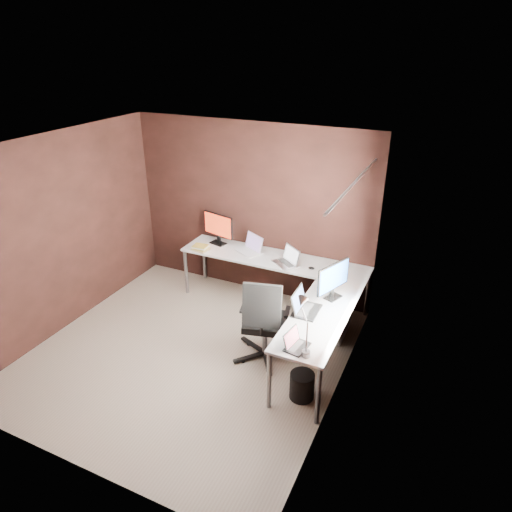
{
  "coord_description": "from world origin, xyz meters",
  "views": [
    {
      "loc": [
        2.63,
        -3.74,
        3.5
      ],
      "look_at": [
        0.46,
        0.95,
        1.0
      ],
      "focal_mm": 32.0,
      "sensor_mm": 36.0,
      "label": 1
    }
  ],
  "objects_px": {
    "laptop_white": "(251,248)",
    "wastebasket": "(302,386)",
    "drawer_pedestal": "(331,313)",
    "office_chair": "(264,335)",
    "laptop_silver": "(288,260)",
    "monitor_left": "(218,227)",
    "laptop_black_small": "(295,343)",
    "laptop_black_big": "(304,306)",
    "monitor_right": "(333,278)",
    "book_stack": "(200,248)",
    "desk_lamp": "(303,318)"
  },
  "relations": [
    {
      "from": "monitor_right",
      "to": "laptop_black_big",
      "type": "relative_size",
      "value": 1.33
    },
    {
      "from": "laptop_white",
      "to": "laptop_black_small",
      "type": "xyz_separation_m",
      "value": [
        1.35,
        -1.82,
        -0.01
      ]
    },
    {
      "from": "laptop_black_big",
      "to": "office_chair",
      "type": "distance_m",
      "value": 0.64
    },
    {
      "from": "monitor_right",
      "to": "laptop_black_small",
      "type": "height_order",
      "value": "monitor_right"
    },
    {
      "from": "laptop_white",
      "to": "book_stack",
      "type": "relative_size",
      "value": 1.77
    },
    {
      "from": "laptop_black_big",
      "to": "drawer_pedestal",
      "type": "bearing_deg",
      "value": -10.93
    },
    {
      "from": "monitor_left",
      "to": "wastebasket",
      "type": "bearing_deg",
      "value": -28.07
    },
    {
      "from": "office_chair",
      "to": "wastebasket",
      "type": "xyz_separation_m",
      "value": [
        0.63,
        -0.44,
        -0.17
      ]
    },
    {
      "from": "monitor_left",
      "to": "laptop_white",
      "type": "distance_m",
      "value": 0.59
    },
    {
      "from": "wastebasket",
      "to": "drawer_pedestal",
      "type": "bearing_deg",
      "value": 93.14
    },
    {
      "from": "laptop_black_big",
      "to": "office_chair",
      "type": "bearing_deg",
      "value": 100.68
    },
    {
      "from": "monitor_right",
      "to": "wastebasket",
      "type": "relative_size",
      "value": 1.68
    },
    {
      "from": "laptop_white",
      "to": "laptop_black_small",
      "type": "bearing_deg",
      "value": -25.21
    },
    {
      "from": "drawer_pedestal",
      "to": "laptop_silver",
      "type": "relative_size",
      "value": 1.43
    },
    {
      "from": "monitor_left",
      "to": "office_chair",
      "type": "distance_m",
      "value": 1.97
    },
    {
      "from": "monitor_left",
      "to": "office_chair",
      "type": "xyz_separation_m",
      "value": [
        1.32,
        -1.3,
        -0.67
      ]
    },
    {
      "from": "laptop_white",
      "to": "desk_lamp",
      "type": "relative_size",
      "value": 0.73
    },
    {
      "from": "office_chair",
      "to": "drawer_pedestal",
      "type": "bearing_deg",
      "value": 42.21
    },
    {
      "from": "laptop_white",
      "to": "desk_lamp",
      "type": "height_order",
      "value": "desk_lamp"
    },
    {
      "from": "wastebasket",
      "to": "laptop_black_big",
      "type": "bearing_deg",
      "value": 110.49
    },
    {
      "from": "laptop_white",
      "to": "laptop_black_small",
      "type": "relative_size",
      "value": 1.51
    },
    {
      "from": "laptop_black_small",
      "to": "wastebasket",
      "type": "distance_m",
      "value": 0.64
    },
    {
      "from": "drawer_pedestal",
      "to": "laptop_silver",
      "type": "height_order",
      "value": "laptop_silver"
    },
    {
      "from": "monitor_left",
      "to": "wastebasket",
      "type": "xyz_separation_m",
      "value": [
        1.95,
        -1.74,
        -0.84
      ]
    },
    {
      "from": "monitor_left",
      "to": "book_stack",
      "type": "bearing_deg",
      "value": -97.83
    },
    {
      "from": "monitor_left",
      "to": "desk_lamp",
      "type": "bearing_deg",
      "value": -30.17
    },
    {
      "from": "book_stack",
      "to": "laptop_silver",
      "type": "bearing_deg",
      "value": 5.14
    },
    {
      "from": "laptop_black_big",
      "to": "office_chair",
      "type": "relative_size",
      "value": 0.35
    },
    {
      "from": "laptop_black_small",
      "to": "wastebasket",
      "type": "bearing_deg",
      "value": -13.95
    },
    {
      "from": "laptop_black_big",
      "to": "wastebasket",
      "type": "relative_size",
      "value": 1.26
    },
    {
      "from": "drawer_pedestal",
      "to": "laptop_black_big",
      "type": "relative_size",
      "value": 1.57
    },
    {
      "from": "laptop_white",
      "to": "wastebasket",
      "type": "distance_m",
      "value": 2.28
    },
    {
      "from": "laptop_white",
      "to": "laptop_silver",
      "type": "distance_m",
      "value": 0.63
    },
    {
      "from": "drawer_pedestal",
      "to": "monitor_left",
      "type": "xyz_separation_m",
      "value": [
        -1.88,
        0.47,
        0.69
      ]
    },
    {
      "from": "laptop_black_big",
      "to": "book_stack",
      "type": "distance_m",
      "value": 2.08
    },
    {
      "from": "laptop_silver",
      "to": "laptop_black_small",
      "type": "xyz_separation_m",
      "value": [
        0.73,
        -1.67,
        -0.01
      ]
    },
    {
      "from": "monitor_right",
      "to": "laptop_black_small",
      "type": "relative_size",
      "value": 1.76
    },
    {
      "from": "monitor_right",
      "to": "desk_lamp",
      "type": "relative_size",
      "value": 0.85
    },
    {
      "from": "laptop_white",
      "to": "laptop_black_big",
      "type": "height_order",
      "value": "laptop_black_big"
    },
    {
      "from": "monitor_left",
      "to": "book_stack",
      "type": "xyz_separation_m",
      "value": [
        -0.12,
        -0.32,
        -0.22
      ]
    },
    {
      "from": "laptop_white",
      "to": "laptop_black_small",
      "type": "height_order",
      "value": "laptop_white"
    },
    {
      "from": "wastebasket",
      "to": "book_stack",
      "type": "bearing_deg",
      "value": 145.48
    },
    {
      "from": "monitor_left",
      "to": "wastebasket",
      "type": "relative_size",
      "value": 1.72
    },
    {
      "from": "laptop_black_small",
      "to": "wastebasket",
      "type": "xyz_separation_m",
      "value": [
        0.05,
        0.13,
        -0.62
      ]
    },
    {
      "from": "laptop_black_big",
      "to": "laptop_black_small",
      "type": "xyz_separation_m",
      "value": [
        0.14,
        -0.66,
        -0.01
      ]
    },
    {
      "from": "book_stack",
      "to": "office_chair",
      "type": "relative_size",
      "value": 0.23
    },
    {
      "from": "laptop_white",
      "to": "laptop_silver",
      "type": "xyz_separation_m",
      "value": [
        0.62,
        -0.14,
        -0.0
      ]
    },
    {
      "from": "office_chair",
      "to": "wastebasket",
      "type": "height_order",
      "value": "office_chair"
    },
    {
      "from": "drawer_pedestal",
      "to": "office_chair",
      "type": "xyz_separation_m",
      "value": [
        -0.56,
        -0.84,
        0.02
      ]
    },
    {
      "from": "monitor_right",
      "to": "book_stack",
      "type": "distance_m",
      "value": 2.15
    }
  ]
}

